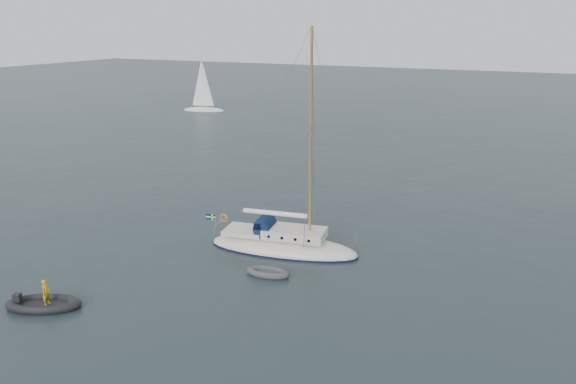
% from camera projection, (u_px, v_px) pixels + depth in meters
% --- Properties ---
extents(ground, '(300.00, 300.00, 0.00)m').
position_uv_depth(ground, '(330.00, 278.00, 30.75)').
color(ground, black).
rests_on(ground, ground).
extents(sailboat, '(9.77, 2.92, 13.91)m').
position_uv_depth(sailboat, '(283.00, 234.00, 34.18)').
color(sailboat, white).
rests_on(sailboat, ground).
extents(dinghy, '(2.53, 1.14, 0.36)m').
position_uv_depth(dinghy, '(268.00, 272.00, 31.07)').
color(dinghy, '#434447').
rests_on(dinghy, ground).
extents(rib, '(3.75, 1.70, 1.50)m').
position_uv_depth(rib, '(43.00, 303.00, 27.51)').
color(rib, black).
rests_on(rib, ground).
extents(distant_yacht_a, '(6.73, 3.59, 8.92)m').
position_uv_depth(distant_yacht_a, '(203.00, 87.00, 88.25)').
color(distant_yacht_a, white).
rests_on(distant_yacht_a, ground).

